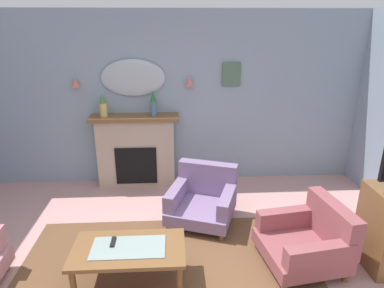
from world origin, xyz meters
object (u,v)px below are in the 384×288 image
at_px(wall_mirror, 133,78).
at_px(armchair_beside_couch, 309,239).
at_px(fireplace, 136,151).
at_px(coffee_table, 129,252).
at_px(framed_picture, 231,74).
at_px(mantel_vase_left, 153,103).
at_px(wall_sconce_right, 189,81).
at_px(armchair_by_coffee_table, 203,198).
at_px(tv_remote, 113,242).
at_px(mantel_vase_right, 103,105).
at_px(wall_sconce_left, 76,82).

distance_m(wall_mirror, armchair_beside_couch, 3.30).
bearing_deg(fireplace, coffee_table, -86.54).
distance_m(wall_mirror, framed_picture, 1.50).
bearing_deg(mantel_vase_left, wall_sconce_right, 12.31).
bearing_deg(wall_sconce_right, coffee_table, -106.85).
distance_m(wall_mirror, armchair_by_coffee_table, 2.10).
bearing_deg(armchair_beside_couch, fireplace, 134.92).
relative_size(framed_picture, armchair_beside_couch, 0.39).
bearing_deg(armchair_beside_couch, tv_remote, -176.12).
distance_m(mantel_vase_left, wall_sconce_right, 0.64).
bearing_deg(fireplace, mantel_vase_left, -5.39).
relative_size(mantel_vase_left, wall_sconce_right, 2.75).
bearing_deg(wall_mirror, mantel_vase_right, -159.30).
relative_size(fireplace, wall_sconce_left, 9.71).
xyz_separation_m(fireplace, mantel_vase_left, (0.30, -0.03, 0.79)).
distance_m(fireplace, wall_mirror, 1.15).
bearing_deg(mantel_vase_right, wall_mirror, 20.70).
bearing_deg(armchair_beside_couch, mantel_vase_right, 140.99).
relative_size(mantel_vase_right, wall_sconce_left, 2.59).
xyz_separation_m(wall_sconce_left, tv_remote, (0.83, -2.28, -1.21)).
relative_size(mantel_vase_left, wall_mirror, 0.40).
relative_size(coffee_table, armchair_by_coffee_table, 1.06).
height_order(framed_picture, armchair_beside_couch, framed_picture).
xyz_separation_m(mantel_vase_right, wall_sconce_right, (1.30, 0.12, 0.33)).
xyz_separation_m(mantel_vase_right, tv_remote, (0.43, -2.16, -0.88)).
distance_m(fireplace, tv_remote, 2.19).
distance_m(wall_sconce_left, wall_sconce_right, 1.70).
height_order(mantel_vase_left, armchair_beside_couch, mantel_vase_left).
bearing_deg(mantel_vase_left, mantel_vase_right, 180.00).
bearing_deg(fireplace, wall_sconce_left, 173.84).
bearing_deg(wall_sconce_right, framed_picture, 5.27).
bearing_deg(wall_mirror, mantel_vase_left, -29.54).
bearing_deg(wall_sconce_right, armchair_by_coffee_table, -83.83).
relative_size(tv_remote, armchair_beside_couch, 0.17).
bearing_deg(wall_mirror, fireplace, -90.00).
bearing_deg(wall_sconce_right, tv_remote, -111.00).
bearing_deg(tv_remote, framed_picture, 56.88).
distance_m(fireplace, mantel_vase_right, 0.88).
height_order(wall_sconce_left, framed_picture, framed_picture).
height_order(framed_picture, coffee_table, framed_picture).
xyz_separation_m(mantel_vase_right, armchair_beside_couch, (2.49, -2.02, -1.02)).
distance_m(wall_sconce_right, framed_picture, 0.66).
xyz_separation_m(wall_mirror, armchair_beside_couch, (2.04, -2.19, -1.40)).
relative_size(mantel_vase_left, coffee_table, 0.35).
distance_m(wall_mirror, coffee_table, 2.75).
relative_size(mantel_vase_right, framed_picture, 1.01).
height_order(fireplace, coffee_table, fireplace).
distance_m(mantel_vase_left, armchair_beside_couch, 2.86).
distance_m(wall_sconce_right, tv_remote, 2.72).
distance_m(mantel_vase_right, framed_picture, 2.00).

